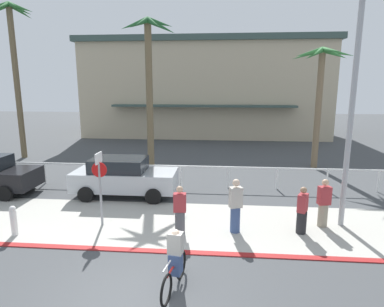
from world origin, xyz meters
The scene contains 17 objects.
ground_plane centered at (0.00, 10.00, 0.00)m, with size 80.00×80.00×0.00m, color #424447.
sidewalk_strip centered at (0.00, 4.20, 0.01)m, with size 44.00×4.00×0.02m, color #ADAAA0.
curb_paint centered at (0.00, 2.20, 0.01)m, with size 44.00×0.24×0.03m, color maroon.
building_backdrop centered at (0.30, 26.96, 4.43)m, with size 22.56×11.35×8.81m.
rail_fence centered at (0.00, 8.50, 0.84)m, with size 26.97×0.08×1.04m.
stop_sign_bike_lane centered at (-2.17, 3.87, 1.68)m, with size 0.52×0.56×2.56m.
bollard_1 centered at (-4.70, 2.85, 0.52)m, with size 0.20×0.20×1.00m.
streetlight_curb centered at (6.04, 4.36, 4.28)m, with size 0.24×2.54×7.50m.
palm_tree_1 centered at (-11.18, 14.02, 7.24)m, with size 3.31×3.50×9.72m.
palm_tree_2 centered at (-1.92, 11.03, 5.91)m, with size 2.67×3.17×8.13m.
palm_tree_3 centered at (7.32, 12.90, 5.30)m, with size 3.37×3.39×6.79m.
car_silver_1 centered at (-2.29, 6.95, 0.87)m, with size 4.40×2.02×1.69m.
cyclist_red_0 centered at (0.84, 0.52, 0.69)m, with size 0.40×1.80×1.50m.
pedestrian_0 centered at (0.59, 3.42, 0.75)m, with size 0.42×0.34×1.63m.
pedestrian_1 centered at (2.38, 3.71, 0.85)m, with size 0.46×0.41×1.82m.
pedestrian_2 centered at (4.52, 3.81, 0.72)m, with size 0.43×0.47×1.58m.
pedestrian_3 centered at (5.36, 4.42, 0.78)m, with size 0.44×0.38×1.68m.
Camera 1 is at (1.88, -6.59, 4.79)m, focal length 31.15 mm.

